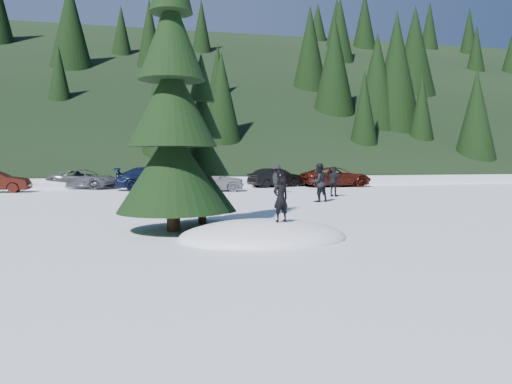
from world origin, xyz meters
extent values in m
plane|color=white|center=(0.00, 0.00, 0.00)|extent=(200.00, 200.00, 0.00)
ellipsoid|color=white|center=(0.00, 0.00, 0.00)|extent=(4.48, 3.52, 0.96)
cylinder|color=black|center=(-2.20, 1.80, 0.70)|extent=(0.38, 0.38, 1.40)
cone|color=black|center=(-2.20, 1.80, 1.79)|extent=(3.20, 3.20, 2.46)
cone|color=black|center=(-2.20, 1.80, 3.65)|extent=(2.54, 2.54, 2.46)
cone|color=black|center=(-2.20, 1.80, 5.51)|extent=(1.88, 1.88, 2.46)
cylinder|color=black|center=(-1.20, 3.20, 0.50)|extent=(0.26, 0.26, 1.00)
cone|color=black|center=(-1.20, 3.20, 1.16)|extent=(2.20, 2.20, 1.52)
cone|color=black|center=(-1.20, 3.20, 2.31)|extent=(1.75, 1.75, 1.52)
cone|color=black|center=(-1.20, 3.20, 3.46)|extent=(1.29, 1.29, 1.52)
cone|color=black|center=(-1.20, 3.20, 4.61)|extent=(0.84, 0.84, 1.52)
imported|color=black|center=(0.37, -0.40, 1.07)|extent=(0.49, 0.39, 1.18)
imported|color=black|center=(5.14, 9.70, 0.92)|extent=(1.04, 0.90, 1.83)
imported|color=black|center=(7.04, 12.46, 0.81)|extent=(0.98, 0.91, 1.62)
imported|color=black|center=(4.73, 15.60, 0.83)|extent=(0.73, 1.14, 1.67)
imported|color=#4F5157|center=(-6.76, 22.50, 0.64)|extent=(5.11, 3.89, 1.29)
imported|color=black|center=(-2.12, 20.11, 0.74)|extent=(5.12, 2.12, 1.48)
imported|color=gray|center=(1.09, 18.02, 0.72)|extent=(4.34, 1.97, 1.44)
imported|color=black|center=(6.29, 21.46, 0.66)|extent=(4.23, 2.70, 1.32)
imported|color=#3C110B|center=(10.64, 20.89, 0.70)|extent=(5.02, 2.34, 1.39)
camera|label=1|loc=(-3.14, -12.57, 2.13)|focal=35.00mm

